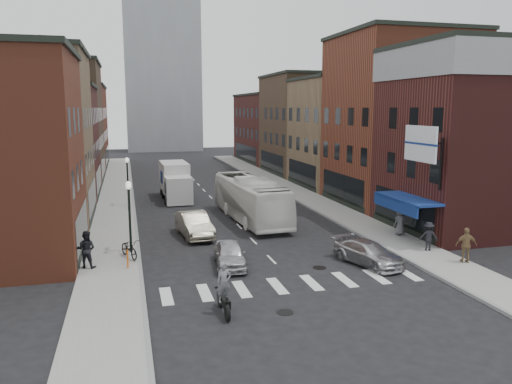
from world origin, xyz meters
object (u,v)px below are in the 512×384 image
Objects in this scene: streetlamp_near at (129,204)px; transit_bus at (250,199)px; billboard_sign at (422,145)px; curb_car at (368,253)px; sedan_left_near at (230,254)px; ped_right_a at (428,236)px; bike_rack at (128,259)px; ped_left_solo at (86,249)px; ped_right_c at (400,221)px; ped_right_b at (466,245)px; motorcycle_rider at (224,290)px; box_truck at (175,182)px; parked_bicycle at (129,248)px; streetlamp_far at (127,173)px; sedan_left_far at (194,225)px.

streetlamp_near is 11.09m from transit_bus.
billboard_sign is 0.87× the size of curb_car.
streetlamp_near reaches higher than transit_bus.
sedan_left_near is 2.35× the size of ped_right_a.
bike_rack is 0.42× the size of ped_left_solo.
transit_bus is at bearing 77.06° from sedan_left_near.
curb_car is at bearing -169.32° from ped_left_solo.
ped_right_c is (16.89, 2.23, 0.48)m from bike_rack.
ped_right_b is 6.05m from ped_right_c.
curb_car is at bearing 21.40° from motorcycle_rider.
ped_right_a is (16.41, -4.02, -1.94)m from streetlamp_near.
ped_right_a is (0.42, -0.52, -5.16)m from billboard_sign.
box_truck is 1.78× the size of curb_car.
billboard_sign is at bearing -51.64° from ped_right_b.
parked_bicycle is 17.93m from ped_right_b.
transit_bus reaches higher than parked_bicycle.
transit_bus is 14.21m from ped_left_solo.
billboard_sign is 5.97m from ped_right_c.
ped_right_b is (8.35, -13.32, -0.50)m from transit_bus.
box_truck is 4.04× the size of ped_right_b.
billboard_sign is at bearing -47.59° from streetlamp_far.
ped_right_a is at bearing -31.95° from parked_bicycle.
transit_bus is (8.85, 9.51, 1.04)m from bike_rack.
streetlamp_far is at bearing 67.53° from parked_bicycle.
transit_bus reaches higher than ped_right_b.
curb_car is at bearing -50.87° from sedan_left_far.
sedan_left_far is (0.51, 12.56, -0.23)m from motorcycle_rider.
billboard_sign is 0.90× the size of streetlamp_far.
transit_bus is 12.44m from curb_car.
streetlamp_near is 3.59m from bike_rack.
streetlamp_near is 6.53m from sedan_left_near.
ped_right_c is (11.72, 3.11, 0.37)m from sedan_left_near.
bike_rack is (-0.20, -16.70, -2.36)m from streetlamp_far.
streetlamp_far is 22.73m from curb_car.
ped_right_a reaches higher than sedan_left_far.
curb_car is 2.40× the size of ped_right_c.
streetlamp_near is 13.33m from curb_car.
ped_right_c reaches higher than ped_right_a.
ped_left_solo is (-6.20, -5.38, 0.33)m from sedan_left_far.
transit_bus is 2.94× the size of sedan_left_near.
parked_bicycle is 2.46m from ped_left_solo.
streetlamp_far reaches higher than parked_bicycle.
ped_right_a is (16.41, -18.02, -1.94)m from streetlamp_far.
parked_bicycle is at bearing 171.69° from billboard_sign.
streetlamp_near is 2.32× the size of ped_right_c.
bike_rack is 0.45× the size of ped_right_c.
sedan_left_near is 5.63m from parked_bicycle.
streetlamp_far is 26.70m from ped_right_b.
box_truck is 3.83× the size of parked_bicycle.
billboard_sign is 14.80m from motorcycle_rider.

